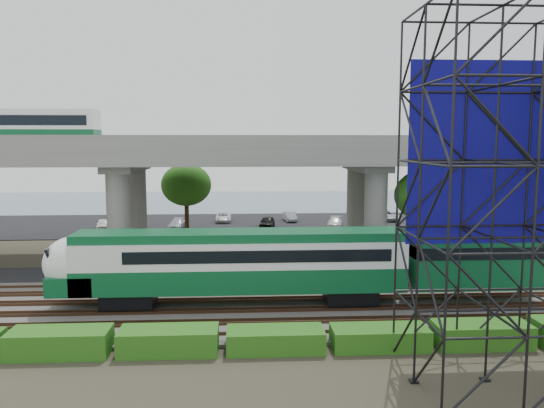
{
  "coord_description": "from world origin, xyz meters",
  "views": [
    {
      "loc": [
        -0.54,
        -28.38,
        9.84
      ],
      "look_at": [
        1.43,
        6.0,
        5.76
      ],
      "focal_mm": 35.0,
      "sensor_mm": 36.0,
      "label": 1
    }
  ],
  "objects": [
    {
      "name": "ground",
      "position": [
        0.0,
        0.0,
        0.0
      ],
      "size": [
        140.0,
        140.0,
        0.0
      ],
      "primitive_type": "plane",
      "color": "#474233",
      "rests_on": "ground"
    },
    {
      "name": "harbor_water",
      "position": [
        0.0,
        56.0,
        0.01
      ],
      "size": [
        140.0,
        40.0,
        0.03
      ],
      "primitive_type": "cube",
      "color": "slate",
      "rests_on": "ground"
    },
    {
      "name": "hedge_strip",
      "position": [
        1.01,
        -4.3,
        0.56
      ],
      "size": [
        34.6,
        1.8,
        1.2
      ],
      "color": "#266316",
      "rests_on": "ground"
    },
    {
      "name": "scaffold_tower",
      "position": [
        10.98,
        -7.98,
        7.47
      ],
      "size": [
        9.36,
        6.36,
        15.0
      ],
      "color": "black",
      "rests_on": "ground"
    },
    {
      "name": "parked_cars",
      "position": [
        1.04,
        33.64,
        0.66
      ],
      "size": [
        35.89,
        9.31,
        1.31
      ],
      "color": "white",
      "rests_on": "parking_lot"
    },
    {
      "name": "ballast_bed",
      "position": [
        0.0,
        2.0,
        0.1
      ],
      "size": [
        90.0,
        12.0,
        0.2
      ],
      "primitive_type": "cube",
      "color": "slate",
      "rests_on": "ground"
    },
    {
      "name": "overpass",
      "position": [
        -1.33,
        16.0,
        8.21
      ],
      "size": [
        80.0,
        12.0,
        12.4
      ],
      "color": "#9E9B93",
      "rests_on": "ground"
    },
    {
      "name": "parking_lot",
      "position": [
        0.0,
        34.0,
        0.04
      ],
      "size": [
        90.0,
        18.0,
        0.08
      ],
      "primitive_type": "cube",
      "color": "black",
      "rests_on": "ground"
    },
    {
      "name": "commuter_train",
      "position": [
        1.49,
        2.0,
        2.88
      ],
      "size": [
        29.3,
        3.06,
        4.3
      ],
      "color": "black",
      "rests_on": "rail_tracks"
    },
    {
      "name": "suv",
      "position": [
        -4.55,
        11.13,
        0.71
      ],
      "size": [
        4.66,
        2.34,
        1.27
      ],
      "primitive_type": "imported",
      "rotation": [
        0.0,
        0.0,
        1.52
      ],
      "color": "black",
      "rests_on": "service_road"
    },
    {
      "name": "trees",
      "position": [
        -4.67,
        16.17,
        5.57
      ],
      "size": [
        40.94,
        16.94,
        7.69
      ],
      "color": "#382314",
      "rests_on": "ground"
    },
    {
      "name": "service_road",
      "position": [
        0.0,
        10.5,
        0.04
      ],
      "size": [
        90.0,
        5.0,
        0.08
      ],
      "primitive_type": "cube",
      "color": "black",
      "rests_on": "ground"
    },
    {
      "name": "rail_tracks",
      "position": [
        0.0,
        2.0,
        0.28
      ],
      "size": [
        90.0,
        9.52,
        0.16
      ],
      "color": "#472D1E",
      "rests_on": "ballast_bed"
    }
  ]
}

